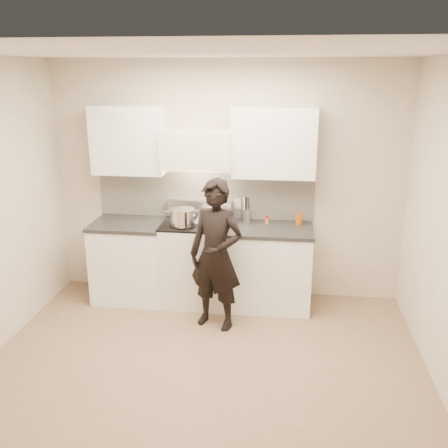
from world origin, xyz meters
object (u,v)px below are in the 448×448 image
at_px(stove, 197,262).
at_px(person, 216,255).
at_px(counter_right, 270,266).
at_px(utensil_crock, 246,215).
at_px(wok, 216,211).

distance_m(stove, person, 0.71).
xyz_separation_m(counter_right, utensil_crock, (-0.29, 0.16, 0.55)).
bearing_deg(utensil_crock, stove, -163.94).
bearing_deg(counter_right, wok, 167.09).
bearing_deg(counter_right, stove, -180.00).
xyz_separation_m(counter_right, wok, (-0.63, 0.14, 0.59)).
relative_size(stove, wok, 2.30).
xyz_separation_m(stove, counter_right, (0.83, 0.00, -0.01)).
height_order(stove, counter_right, stove).
relative_size(stove, person, 0.61).
xyz_separation_m(stove, person, (0.30, -0.56, 0.31)).
bearing_deg(counter_right, person, -133.40).
height_order(counter_right, utensil_crock, utensil_crock).
bearing_deg(counter_right, utensil_crock, 151.51).
bearing_deg(stove, person, -61.79).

